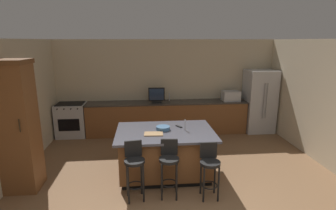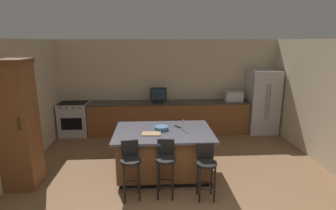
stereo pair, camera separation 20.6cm
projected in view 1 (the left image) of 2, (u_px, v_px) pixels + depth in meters
name	position (u px, v px, depth m)	size (l,w,h in m)	color
wall_back	(166.00, 86.00, 7.72)	(6.75, 0.12, 2.64)	beige
wall_left	(16.00, 107.00, 5.21)	(0.12, 4.99, 2.64)	beige
wall_right	(320.00, 101.00, 5.79)	(0.12, 4.99, 2.64)	beige
counter_back	(167.00, 118.00, 7.56)	(4.51, 0.62, 0.92)	brown
kitchen_island	(165.00, 152.00, 5.20)	(1.88, 1.29, 0.91)	black
refrigerator	(259.00, 101.00, 7.65)	(0.81, 0.74, 1.80)	#B7BABF
range_oven	(72.00, 120.00, 7.31)	(0.79, 0.63, 0.94)	#B7BABF
cabinet_tower	(17.00, 125.00, 4.53)	(0.59, 0.58, 2.31)	brown
microwave	(231.00, 96.00, 7.58)	(0.48, 0.36, 0.28)	#B7BABF
tv_monitor	(157.00, 96.00, 7.32)	(0.45, 0.16, 0.42)	black
sink_faucet_back	(169.00, 97.00, 7.52)	(0.02, 0.02, 0.24)	#B2B2B7
sink_faucet_island	(185.00, 125.00, 5.10)	(0.02, 0.02, 0.22)	#B2B2B7
bar_stool_left	(134.00, 165.00, 4.37)	(0.34, 0.36, 0.99)	black
bar_stool_center	(169.00, 164.00, 4.44)	(0.34, 0.35, 0.99)	black
bar_stool_right	(210.00, 166.00, 4.41)	(0.34, 0.34, 0.94)	black
fruit_bowl	(163.00, 128.00, 5.15)	(0.27, 0.27, 0.07)	#3F668C
tv_remote	(179.00, 126.00, 5.33)	(0.04, 0.17, 0.02)	black
cutting_board	(154.00, 134.00, 4.91)	(0.35, 0.22, 0.02)	#A87F51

